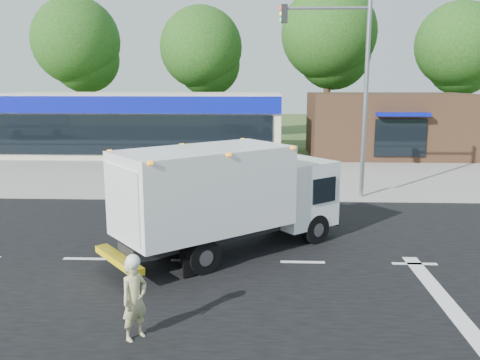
# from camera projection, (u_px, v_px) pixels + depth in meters

# --- Properties ---
(ground) EXTENTS (120.00, 120.00, 0.00)m
(ground) POSITION_uv_depth(u_px,v_px,m) (303.00, 263.00, 13.78)
(ground) COLOR #385123
(ground) RESTS_ON ground
(road_asphalt) EXTENTS (60.00, 14.00, 0.02)m
(road_asphalt) POSITION_uv_depth(u_px,v_px,m) (303.00, 262.00, 13.78)
(road_asphalt) COLOR black
(road_asphalt) RESTS_ON ground
(sidewalk) EXTENTS (60.00, 2.40, 0.12)m
(sidewalk) POSITION_uv_depth(u_px,v_px,m) (288.00, 194.00, 21.80)
(sidewalk) COLOR gray
(sidewalk) RESTS_ON ground
(parking_apron) EXTENTS (60.00, 9.00, 0.02)m
(parking_apron) POSITION_uv_depth(u_px,v_px,m) (283.00, 171.00, 27.50)
(parking_apron) COLOR gray
(parking_apron) RESTS_ON ground
(lane_markings) EXTENTS (55.20, 7.00, 0.01)m
(lane_markings) POSITION_uv_depth(u_px,v_px,m) (362.00, 282.00, 12.40)
(lane_markings) COLOR silver
(lane_markings) RESTS_ON road_asphalt
(ems_box_truck) EXTENTS (6.76, 6.07, 3.09)m
(ems_box_truck) POSITION_uv_depth(u_px,v_px,m) (227.00, 192.00, 14.23)
(ems_box_truck) COLOR black
(ems_box_truck) RESTS_ON ground
(emergency_worker) EXTENTS (0.65, 0.69, 1.70)m
(emergency_worker) POSITION_uv_depth(u_px,v_px,m) (134.00, 298.00, 9.60)
(emergency_worker) COLOR #C1B881
(emergency_worker) RESTS_ON ground
(retail_strip_mall) EXTENTS (18.00, 6.20, 4.00)m
(retail_strip_mall) POSITION_uv_depth(u_px,v_px,m) (142.00, 124.00, 33.30)
(retail_strip_mall) COLOR #BDB69D
(retail_strip_mall) RESTS_ON ground
(brown_storefront) EXTENTS (10.00, 6.70, 4.00)m
(brown_storefront) POSITION_uv_depth(u_px,v_px,m) (388.00, 125.00, 32.67)
(brown_storefront) COLOR #382316
(brown_storefront) RESTS_ON ground
(traffic_signal_pole) EXTENTS (3.51, 0.25, 8.00)m
(traffic_signal_pole) POSITION_uv_depth(u_px,v_px,m) (350.00, 78.00, 20.16)
(traffic_signal_pole) COLOR gray
(traffic_signal_pole) RESTS_ON ground
(background_trees) EXTENTS (36.77, 7.39, 12.10)m
(background_trees) POSITION_uv_depth(u_px,v_px,m) (266.00, 47.00, 39.97)
(background_trees) COLOR #332114
(background_trees) RESTS_ON ground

